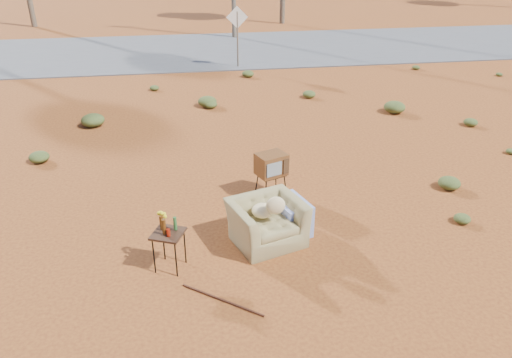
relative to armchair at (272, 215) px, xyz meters
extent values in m
plane|color=#954F1D|center=(-0.66, -0.56, -0.46)|extent=(140.00, 140.00, 0.00)
cube|color=#565659|center=(-0.66, 14.44, -0.44)|extent=(140.00, 7.00, 0.04)
imported|color=olive|center=(-0.09, -0.05, 0.03)|extent=(1.30, 1.05, 0.99)
ellipsoid|color=#DABE85|center=(-0.15, -0.01, 0.11)|extent=(0.36, 0.36, 0.21)
ellipsoid|color=#DABE85|center=(0.02, -0.21, 0.30)|extent=(0.31, 0.16, 0.31)
cube|color=navy|center=(0.38, 0.21, -0.17)|extent=(0.68, 0.84, 0.58)
cube|color=black|center=(0.27, 1.52, -0.02)|extent=(0.58, 0.52, 0.03)
cylinder|color=black|center=(0.13, 1.28, -0.24)|extent=(0.03, 0.03, 0.44)
cylinder|color=black|center=(0.54, 1.44, -0.24)|extent=(0.03, 0.03, 0.44)
cylinder|color=black|center=(0.00, 1.60, -0.24)|extent=(0.03, 0.03, 0.44)
cylinder|color=black|center=(0.41, 1.76, -0.24)|extent=(0.03, 0.03, 0.44)
cube|color=brown|center=(0.27, 1.52, 0.20)|extent=(0.66, 0.59, 0.42)
cube|color=gray|center=(0.28, 1.29, 0.20)|extent=(0.31, 0.14, 0.26)
cube|color=#472D19|center=(0.53, 1.38, 0.20)|extent=(0.12, 0.06, 0.30)
cube|color=#362113|center=(-1.67, -0.54, 0.16)|extent=(0.58, 0.58, 0.04)
cylinder|color=black|center=(-1.90, -0.63, -0.15)|extent=(0.02, 0.02, 0.62)
cylinder|color=black|center=(-1.57, -0.77, -0.15)|extent=(0.02, 0.02, 0.62)
cylinder|color=black|center=(-1.76, -0.30, -0.15)|extent=(0.02, 0.02, 0.62)
cylinder|color=black|center=(-1.43, -0.44, -0.15)|extent=(0.02, 0.02, 0.62)
cylinder|color=#49270C|center=(-1.75, -0.45, 0.29)|extent=(0.06, 0.06, 0.23)
cylinder|color=#49270C|center=(-1.71, -0.59, 0.30)|extent=(0.06, 0.06, 0.25)
cylinder|color=#2A5C27|center=(-1.55, -0.49, 0.28)|extent=(0.05, 0.05, 0.21)
cylinder|color=red|center=(-1.65, -0.64, 0.23)|extent=(0.06, 0.06, 0.11)
cylinder|color=silver|center=(-1.74, -0.36, 0.24)|extent=(0.07, 0.07, 0.12)
ellipsoid|color=yellow|center=(-1.74, -0.36, 0.39)|extent=(0.14, 0.14, 0.11)
cylinder|color=#4B2614|center=(-0.96, -1.42, -0.44)|extent=(1.08, 0.85, 0.04)
cylinder|color=brown|center=(0.84, 11.44, 0.54)|extent=(0.06, 0.06, 2.00)
cube|color=silver|center=(0.84, 11.44, 1.34)|extent=(0.78, 0.04, 0.78)
ellipsoid|color=#4A5525|center=(3.84, 1.24, -0.34)|extent=(0.44, 0.44, 0.24)
ellipsoid|color=#4A5525|center=(-3.66, 5.94, -0.30)|extent=(0.60, 0.60, 0.33)
ellipsoid|color=#4A5525|center=(6.14, 4.44, -0.36)|extent=(0.36, 0.36, 0.20)
ellipsoid|color=#4A5525|center=(2.54, 7.44, -0.35)|extent=(0.40, 0.40, 0.22)
ellipsoid|color=#4A5525|center=(-2.16, 8.94, -0.38)|extent=(0.30, 0.30, 0.17)
camera|label=1|loc=(-1.33, -6.89, 4.23)|focal=35.00mm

